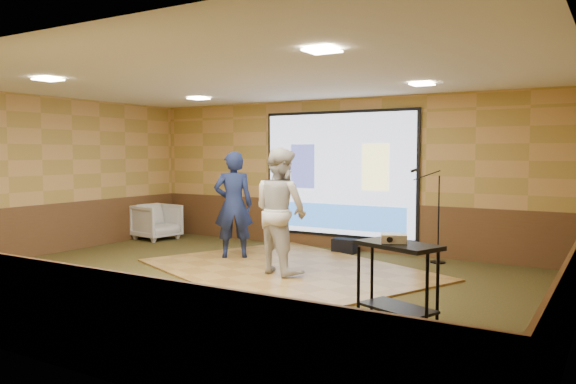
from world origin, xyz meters
The scene contains 19 objects.
ground centered at (0.00, 0.00, 0.00)m, with size 9.00×9.00×0.00m, color #263317.
room_shell centered at (0.00, 0.00, 2.09)m, with size 9.04×7.04×3.02m.
wainscot_back centered at (0.00, 3.48, 0.47)m, with size 9.00×0.04×0.95m, color #52321B.
wainscot_front centered at (0.00, -3.48, 0.47)m, with size 9.00×0.04×0.95m, color #52321B.
wainscot_left centered at (-4.48, 0.00, 0.47)m, with size 0.04×7.00×0.95m, color #52321B.
wainscot_right centered at (4.48, 0.00, 0.47)m, with size 0.04×7.00×0.95m, color #52321B.
projector_screen centered at (0.00, 3.44, 1.47)m, with size 3.32×0.06×2.52m.
downlight_nw centered at (-2.20, 1.80, 2.97)m, with size 0.32×0.32×0.02m, color #FFEBBF.
downlight_ne centered at (2.20, 1.80, 2.97)m, with size 0.32×0.32×0.02m, color #FFEBBF.
downlight_sw centered at (-2.20, -1.50, 2.97)m, with size 0.32×0.32×0.02m, color #FFEBBF.
downlight_se centered at (2.20, -1.50, 2.97)m, with size 0.32×0.32×0.02m, color #FFEBBF.
dance_floor centered at (0.21, 1.11, 0.02)m, with size 4.43×3.38×0.03m, color olive.
player_left centered at (-1.14, 1.47, 0.99)m, with size 0.70×0.46×1.92m, color #161F45.
player_right centered at (0.29, 0.78, 1.02)m, with size 0.96×0.75×1.97m, color beige.
av_table centered at (2.83, -0.90, 0.66)m, with size 0.90×0.48×0.95m.
projector centered at (2.77, -0.88, 1.00)m, with size 0.28×0.23×0.09m, color silver.
mic_stand centered at (2.09, 3.03, 0.49)m, with size 0.65×0.27×1.65m.
banquet_chair centered at (-3.99, 2.46, 0.39)m, with size 0.84×0.87×0.79m, color gray.
duffel_bag centered at (0.33, 3.06, 0.14)m, with size 0.44×0.30×0.28m, color black.
Camera 1 is at (4.89, -6.67, 1.93)m, focal length 35.00 mm.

